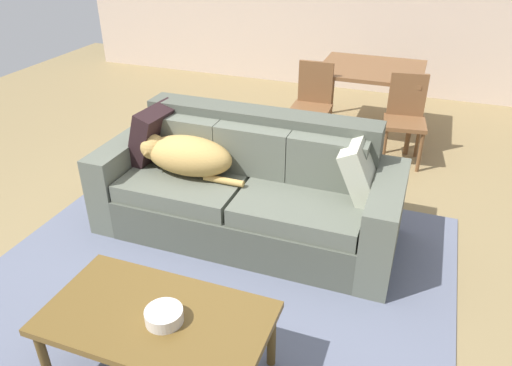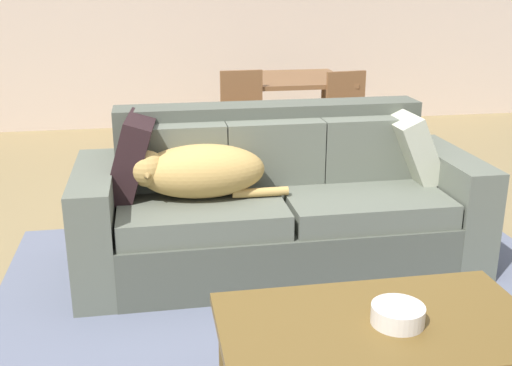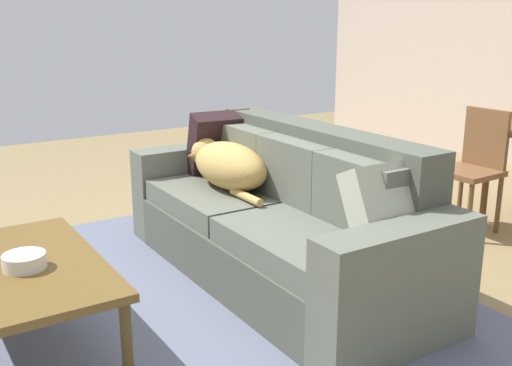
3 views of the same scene
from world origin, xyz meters
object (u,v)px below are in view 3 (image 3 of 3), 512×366
at_px(dog_on_left_cushion, 227,165).
at_px(throw_pillow_by_right_arm, 388,207).
at_px(bowl_on_coffee_table, 24,261).
at_px(throw_pillow_by_left_arm, 221,144).
at_px(coffee_table, 27,272).
at_px(dining_chair_near_left, 474,164).
at_px(couch, 281,222).

height_order(dog_on_left_cushion, throw_pillow_by_right_arm, throw_pillow_by_right_arm).
relative_size(throw_pillow_by_right_arm, bowl_on_coffee_table, 2.14).
bearing_deg(bowl_on_coffee_table, throw_pillow_by_left_arm, 121.47).
bearing_deg(coffee_table, throw_pillow_by_right_arm, 63.63).
height_order(dog_on_left_cushion, bowl_on_coffee_table, dog_on_left_cushion).
bearing_deg(dog_on_left_cushion, throw_pillow_by_right_arm, 6.67).
height_order(throw_pillow_by_left_arm, coffee_table, throw_pillow_by_left_arm).
relative_size(dog_on_left_cushion, dining_chair_near_left, 0.96).
bearing_deg(bowl_on_coffee_table, dining_chair_near_left, 91.18).
distance_m(throw_pillow_by_right_arm, dining_chair_near_left, 1.82).
bearing_deg(bowl_on_coffee_table, coffee_table, 162.88).
bearing_deg(dog_on_left_cushion, bowl_on_coffee_table, -66.67).
relative_size(dog_on_left_cushion, coffee_table, 0.74).
bearing_deg(couch, coffee_table, -87.24).
xyz_separation_m(coffee_table, dining_chair_near_left, (-0.01, 3.19, 0.11)).
bearing_deg(dining_chair_near_left, dog_on_left_cushion, -108.48).
bearing_deg(coffee_table, dog_on_left_cushion, 111.27).
xyz_separation_m(throw_pillow_by_left_arm, throw_pillow_by_right_arm, (1.66, -0.01, -0.02)).
relative_size(dog_on_left_cushion, throw_pillow_by_left_arm, 1.90).
bearing_deg(dining_chair_near_left, throw_pillow_by_left_arm, -120.38).
relative_size(dog_on_left_cushion, throw_pillow_by_right_arm, 2.09).
height_order(couch, dog_on_left_cushion, couch).
xyz_separation_m(throw_pillow_by_right_arm, bowl_on_coffee_table, (-0.70, -1.56, -0.18)).
bearing_deg(dog_on_left_cushion, throw_pillow_by_left_arm, 156.76).
distance_m(couch, throw_pillow_by_left_arm, 0.90).
relative_size(couch, bowl_on_coffee_table, 11.86).
distance_m(couch, coffee_table, 1.50).
bearing_deg(throw_pillow_by_left_arm, bowl_on_coffee_table, -58.53).
bearing_deg(throw_pillow_by_right_arm, coffee_table, -116.37).
relative_size(coffee_table, dining_chair_near_left, 1.29).
xyz_separation_m(couch, dog_on_left_cushion, (-0.48, -0.10, 0.27)).
xyz_separation_m(dog_on_left_cushion, bowl_on_coffee_table, (0.60, -1.41, -0.14)).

